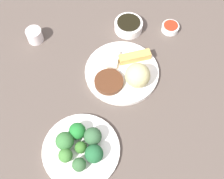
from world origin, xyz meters
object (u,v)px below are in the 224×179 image
at_px(broccoli_plate, 81,150).
at_px(sauce_ramekin_sweet_and_sour, 170,28).
at_px(soy_sauce_bowl, 128,26).
at_px(main_plate, 122,72).
at_px(teacup, 35,35).

height_order(broccoli_plate, sauce_ramekin_sweet_and_sour, sauce_ramekin_sweet_and_sour).
bearing_deg(soy_sauce_bowl, sauce_ramekin_sweet_and_sour, -160.96).
bearing_deg(broccoli_plate, sauce_ramekin_sweet_and_sour, -102.83).
xyz_separation_m(main_plate, sauce_ramekin_sweet_and_sour, (-0.11, -0.25, 0.00)).
distance_m(main_plate, soy_sauce_bowl, 0.20).
relative_size(main_plate, sauce_ramekin_sweet_and_sour, 3.96).
bearing_deg(sauce_ramekin_sweet_and_sour, soy_sauce_bowl, 19.04).
height_order(sauce_ramekin_sweet_and_sour, teacup, teacup).
bearing_deg(sauce_ramekin_sweet_and_sour, main_plate, 67.05).
height_order(main_plate, soy_sauce_bowl, soy_sauce_bowl).
bearing_deg(main_plate, teacup, -4.30).
height_order(broccoli_plate, teacup, teacup).
xyz_separation_m(broccoli_plate, teacup, (0.33, -0.34, 0.02)).
bearing_deg(soy_sauce_bowl, broccoli_plate, 92.66).
height_order(main_plate, sauce_ramekin_sweet_and_sour, sauce_ramekin_sweet_and_sour).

